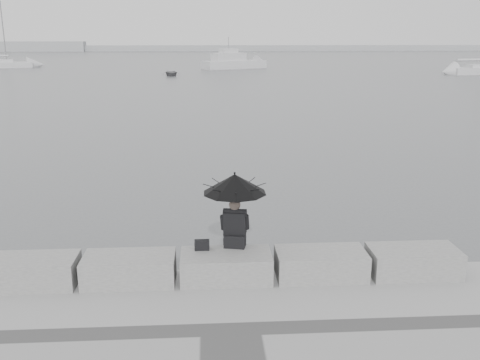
{
  "coord_description": "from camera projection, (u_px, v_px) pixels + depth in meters",
  "views": [
    {
      "loc": [
        -0.3,
        -9.19,
        4.73
      ],
      "look_at": [
        0.47,
        3.0,
        1.4
      ],
      "focal_mm": 40.0,
      "sensor_mm": 36.0,
      "label": 1
    }
  ],
  "objects": [
    {
      "name": "ground",
      "position": [
        225.0,
        293.0,
        10.11
      ],
      "size": [
        360.0,
        360.0,
        0.0
      ],
      "primitive_type": "plane",
      "color": "#4F5154",
      "rests_on": "ground"
    },
    {
      "name": "stone_block_far_left",
      "position": [
        31.0,
        272.0,
        9.27
      ],
      "size": [
        1.6,
        0.8,
        0.5
      ],
      "primitive_type": "cube",
      "color": "slate",
      "rests_on": "promenade"
    },
    {
      "name": "stone_block_left",
      "position": [
        129.0,
        269.0,
        9.38
      ],
      "size": [
        1.6,
        0.8,
        0.5
      ],
      "primitive_type": "cube",
      "color": "slate",
      "rests_on": "promenade"
    },
    {
      "name": "stone_block_centre",
      "position": [
        226.0,
        267.0,
        9.48
      ],
      "size": [
        1.6,
        0.8,
        0.5
      ],
      "primitive_type": "cube",
      "color": "slate",
      "rests_on": "promenade"
    },
    {
      "name": "stone_block_right",
      "position": [
        321.0,
        264.0,
        9.58
      ],
      "size": [
        1.6,
        0.8,
        0.5
      ],
      "primitive_type": "cube",
      "color": "slate",
      "rests_on": "promenade"
    },
    {
      "name": "stone_block_far_right",
      "position": [
        413.0,
        262.0,
        9.69
      ],
      "size": [
        1.6,
        0.8,
        0.5
      ],
      "primitive_type": "cube",
      "color": "slate",
      "rests_on": "promenade"
    },
    {
      "name": "seated_person",
      "position": [
        235.0,
        193.0,
        9.51
      ],
      "size": [
        1.15,
        1.15,
        1.39
      ],
      "rotation": [
        0.0,
        0.0,
        -0.21
      ],
      "color": "black",
      "rests_on": "stone_block_centre"
    },
    {
      "name": "bag",
      "position": [
        202.0,
        245.0,
        9.57
      ],
      "size": [
        0.27,
        0.15,
        0.17
      ],
      "primitive_type": "cube",
      "color": "black",
      "rests_on": "stone_block_centre"
    },
    {
      "name": "distant_landmass",
      "position": [
        179.0,
        48.0,
        158.14
      ],
      "size": [
        180.0,
        8.0,
        2.8
      ],
      "color": "#9A9C9F",
      "rests_on": "ground"
    },
    {
      "name": "sailboat_left",
      "position": [
        3.0,
        64.0,
        78.18
      ],
      "size": [
        8.27,
        4.95,
        12.9
      ],
      "rotation": [
        0.0,
        0.0,
        0.35
      ],
      "color": "silver",
      "rests_on": "ground"
    },
    {
      "name": "sailboat_right",
      "position": [
        477.0,
        70.0,
        65.9
      ],
      "size": [
        7.59,
        3.76,
        12.9
      ],
      "rotation": [
        0.0,
        0.0,
        0.2
      ],
      "color": "silver",
      "rests_on": "ground"
    },
    {
      "name": "motor_cruiser",
      "position": [
        234.0,
        62.0,
        76.53
      ],
      "size": [
        9.54,
        6.61,
        4.5
      ],
      "rotation": [
        0.0,
        0.0,
        0.46
      ],
      "color": "silver",
      "rests_on": "ground"
    },
    {
      "name": "dinghy",
      "position": [
        171.0,
        73.0,
        63.57
      ],
      "size": [
        3.38,
        1.7,
        0.55
      ],
      "primitive_type": "imported",
      "rotation": [
        0.0,
        0.0,
        0.1
      ],
      "color": "slate",
      "rests_on": "ground"
    }
  ]
}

